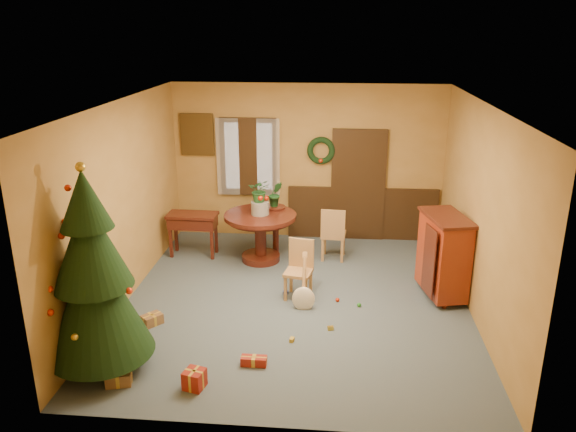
# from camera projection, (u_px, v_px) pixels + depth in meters

# --- Properties ---
(room_envelope) EXTENTS (5.50, 5.50, 5.50)m
(room_envelope) POSITION_uv_depth(u_px,v_px,m) (318.00, 181.00, 10.46)
(room_envelope) COLOR #3B4C56
(room_envelope) RESTS_ON ground
(dining_table) EXTENTS (1.23, 1.23, 0.84)m
(dining_table) POSITION_uv_depth(u_px,v_px,m) (260.00, 228.00, 9.56)
(dining_table) COLOR black
(dining_table) RESTS_ON floor
(urn) EXTENTS (0.30, 0.30, 0.22)m
(urn) POSITION_uv_depth(u_px,v_px,m) (260.00, 208.00, 9.44)
(urn) COLOR slate
(urn) RESTS_ON dining_table
(centerpiece_plant) EXTENTS (0.36, 0.31, 0.40)m
(centerpiece_plant) POSITION_uv_depth(u_px,v_px,m) (260.00, 190.00, 9.34)
(centerpiece_plant) COLOR #1E4C23
(centerpiece_plant) RESTS_ON urn
(chair_near) EXTENTS (0.45, 0.45, 0.88)m
(chair_near) POSITION_uv_depth(u_px,v_px,m) (300.00, 267.00, 8.33)
(chair_near) COLOR #A97643
(chair_near) RESTS_ON floor
(chair_far) EXTENTS (0.44, 0.44, 0.95)m
(chair_far) POSITION_uv_depth(u_px,v_px,m) (333.00, 232.00, 9.60)
(chair_far) COLOR #A97643
(chair_far) RESTS_ON floor
(guitar) EXTENTS (0.40, 0.55, 0.76)m
(guitar) POSITION_uv_depth(u_px,v_px,m) (304.00, 284.00, 7.96)
(guitar) COLOR #F3E8CA
(guitar) RESTS_ON floor
(plant_stand) EXTENTS (0.34, 0.34, 0.88)m
(plant_stand) POSITION_uv_depth(u_px,v_px,m) (276.00, 224.00, 9.88)
(plant_stand) COLOR black
(plant_stand) RESTS_ON floor
(stand_plant) EXTENTS (0.30, 0.27, 0.44)m
(stand_plant) POSITION_uv_depth(u_px,v_px,m) (275.00, 194.00, 9.70)
(stand_plant) COLOR #19471E
(stand_plant) RESTS_ON plant_stand
(christmas_tree) EXTENTS (1.22, 1.22, 2.52)m
(christmas_tree) POSITION_uv_depth(u_px,v_px,m) (94.00, 276.00, 6.31)
(christmas_tree) COLOR #382111
(christmas_tree) RESTS_ON floor
(writing_desk) EXTENTS (0.88, 0.45, 0.77)m
(writing_desk) POSITION_uv_depth(u_px,v_px,m) (193.00, 224.00, 9.80)
(writing_desk) COLOR black
(writing_desk) RESTS_ON floor
(sideboard) EXTENTS (0.73, 1.08, 1.27)m
(sideboard) POSITION_uv_depth(u_px,v_px,m) (444.00, 254.00, 8.26)
(sideboard) COLOR #5F210A
(sideboard) RESTS_ON floor
(gift_a) EXTENTS (0.32, 0.27, 0.15)m
(gift_a) POSITION_uv_depth(u_px,v_px,m) (119.00, 378.00, 6.38)
(gift_a) COLOR brown
(gift_a) RESTS_ON floor
(gift_b) EXTENTS (0.26, 0.26, 0.22)m
(gift_b) POSITION_uv_depth(u_px,v_px,m) (194.00, 379.00, 6.30)
(gift_b) COLOR maroon
(gift_b) RESTS_ON floor
(gift_c) EXTENTS (0.31, 0.32, 0.14)m
(gift_c) POSITION_uv_depth(u_px,v_px,m) (152.00, 319.00, 7.65)
(gift_c) COLOR brown
(gift_c) RESTS_ON floor
(gift_d) EXTENTS (0.32, 0.13, 0.11)m
(gift_d) POSITION_uv_depth(u_px,v_px,m) (254.00, 361.00, 6.73)
(gift_d) COLOR maroon
(gift_d) RESTS_ON floor
(toy_a) EXTENTS (0.09, 0.06, 0.05)m
(toy_a) POSITION_uv_depth(u_px,v_px,m) (286.00, 292.00, 8.52)
(toy_a) COLOR #263FA4
(toy_a) RESTS_ON floor
(toy_b) EXTENTS (0.06, 0.06, 0.06)m
(toy_b) POSITION_uv_depth(u_px,v_px,m) (359.00, 305.00, 8.13)
(toy_b) COLOR #278323
(toy_b) RESTS_ON floor
(toy_c) EXTENTS (0.07, 0.09, 0.05)m
(toy_c) POSITION_uv_depth(u_px,v_px,m) (292.00, 340.00, 7.24)
(toy_c) COLOR #B79422
(toy_c) RESTS_ON floor
(toy_d) EXTENTS (0.06, 0.06, 0.06)m
(toy_d) POSITION_uv_depth(u_px,v_px,m) (337.00, 300.00, 8.28)
(toy_d) COLOR red
(toy_d) RESTS_ON floor
(toy_e) EXTENTS (0.09, 0.07, 0.05)m
(toy_e) POSITION_uv_depth(u_px,v_px,m) (330.00, 328.00, 7.52)
(toy_e) COLOR gold
(toy_e) RESTS_ON floor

